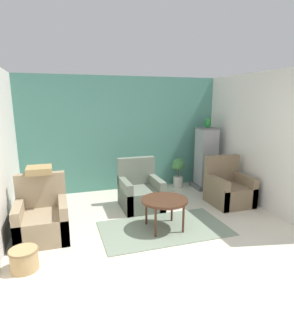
{
  "coord_description": "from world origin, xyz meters",
  "views": [
    {
      "loc": [
        -1.43,
        -2.73,
        2.01
      ],
      "look_at": [
        0.0,
        1.71,
        0.88
      ],
      "focal_mm": 30.0,
      "sensor_mm": 36.0,
      "label": 1
    }
  ],
  "objects_px": {
    "parrot": "(208,123)",
    "potted_plant": "(178,170)",
    "birdcage": "(206,160)",
    "coffee_table": "(164,202)",
    "armchair_left": "(42,219)",
    "armchair_right": "(228,190)",
    "wicker_basket": "(24,259)",
    "armchair_middle": "(140,193)"
  },
  "relations": [
    {
      "from": "coffee_table",
      "to": "wicker_basket",
      "type": "relative_size",
      "value": 2.15
    },
    {
      "from": "coffee_table",
      "to": "parrot",
      "type": "relative_size",
      "value": 3.33
    },
    {
      "from": "armchair_middle",
      "to": "parrot",
      "type": "distance_m",
      "value": 2.31
    },
    {
      "from": "armchair_middle",
      "to": "birdcage",
      "type": "bearing_deg",
      "value": 22.16
    },
    {
      "from": "armchair_left",
      "to": "birdcage",
      "type": "bearing_deg",
      "value": 22.28
    },
    {
      "from": "birdcage",
      "to": "parrot",
      "type": "distance_m",
      "value": 0.84
    },
    {
      "from": "birdcage",
      "to": "wicker_basket",
      "type": "height_order",
      "value": "birdcage"
    },
    {
      "from": "coffee_table",
      "to": "potted_plant",
      "type": "distance_m",
      "value": 2.29
    },
    {
      "from": "wicker_basket",
      "to": "coffee_table",
      "type": "bearing_deg",
      "value": 14.54
    },
    {
      "from": "wicker_basket",
      "to": "armchair_left",
      "type": "bearing_deg",
      "value": 77.1
    },
    {
      "from": "coffee_table",
      "to": "potted_plant",
      "type": "relative_size",
      "value": 1.06
    },
    {
      "from": "armchair_right",
      "to": "parrot",
      "type": "distance_m",
      "value": 1.63
    },
    {
      "from": "coffee_table",
      "to": "parrot",
      "type": "distance_m",
      "value": 2.68
    },
    {
      "from": "armchair_left",
      "to": "armchair_right",
      "type": "relative_size",
      "value": 1.0
    },
    {
      "from": "birdcage",
      "to": "wicker_basket",
      "type": "relative_size",
      "value": 4.13
    },
    {
      "from": "parrot",
      "to": "potted_plant",
      "type": "xyz_separation_m",
      "value": [
        -0.59,
        0.22,
        -1.1
      ]
    },
    {
      "from": "parrot",
      "to": "wicker_basket",
      "type": "relative_size",
      "value": 0.65
    },
    {
      "from": "parrot",
      "to": "potted_plant",
      "type": "relative_size",
      "value": 0.32
    },
    {
      "from": "coffee_table",
      "to": "armchair_middle",
      "type": "xyz_separation_m",
      "value": [
        -0.1,
        1.02,
        -0.17
      ]
    },
    {
      "from": "armchair_middle",
      "to": "armchair_right",
      "type": "bearing_deg",
      "value": -11.1
    },
    {
      "from": "armchair_middle",
      "to": "wicker_basket",
      "type": "distance_m",
      "value": 2.48
    },
    {
      "from": "parrot",
      "to": "birdcage",
      "type": "bearing_deg",
      "value": -90.0
    },
    {
      "from": "armchair_middle",
      "to": "wicker_basket",
      "type": "height_order",
      "value": "armchair_middle"
    },
    {
      "from": "armchair_middle",
      "to": "parrot",
      "type": "xyz_separation_m",
      "value": [
        1.81,
        0.74,
        1.22
      ]
    },
    {
      "from": "coffee_table",
      "to": "armchair_left",
      "type": "height_order",
      "value": "armchair_left"
    },
    {
      "from": "wicker_basket",
      "to": "parrot",
      "type": "bearing_deg",
      "value": 31.46
    },
    {
      "from": "parrot",
      "to": "armchair_right",
      "type": "bearing_deg",
      "value": -94.65
    },
    {
      "from": "wicker_basket",
      "to": "birdcage",
      "type": "bearing_deg",
      "value": 31.44
    },
    {
      "from": "armchair_right",
      "to": "birdcage",
      "type": "distance_m",
      "value": 1.15
    },
    {
      "from": "armchair_right",
      "to": "birdcage",
      "type": "relative_size",
      "value": 0.66
    },
    {
      "from": "armchair_middle",
      "to": "wicker_basket",
      "type": "xyz_separation_m",
      "value": [
        -1.93,
        -1.55,
        -0.14
      ]
    },
    {
      "from": "parrot",
      "to": "wicker_basket",
      "type": "height_order",
      "value": "parrot"
    },
    {
      "from": "potted_plant",
      "to": "birdcage",
      "type": "bearing_deg",
      "value": -21.08
    },
    {
      "from": "coffee_table",
      "to": "wicker_basket",
      "type": "xyz_separation_m",
      "value": [
        -2.02,
        -0.52,
        -0.31
      ]
    },
    {
      "from": "birdcage",
      "to": "potted_plant",
      "type": "bearing_deg",
      "value": 158.92
    },
    {
      "from": "birdcage",
      "to": "wicker_basket",
      "type": "xyz_separation_m",
      "value": [
        -3.74,
        -2.29,
        -0.53
      ]
    },
    {
      "from": "armchair_left",
      "to": "birdcage",
      "type": "height_order",
      "value": "birdcage"
    },
    {
      "from": "armchair_right",
      "to": "potted_plant",
      "type": "distance_m",
      "value": 1.4
    },
    {
      "from": "coffee_table",
      "to": "armchair_middle",
      "type": "height_order",
      "value": "armchair_middle"
    },
    {
      "from": "armchair_left",
      "to": "birdcage",
      "type": "xyz_separation_m",
      "value": [
        3.55,
        1.45,
        0.38
      ]
    },
    {
      "from": "coffee_table",
      "to": "potted_plant",
      "type": "bearing_deg",
      "value": 60.42
    },
    {
      "from": "armchair_left",
      "to": "parrot",
      "type": "bearing_deg",
      "value": 22.3
    }
  ]
}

